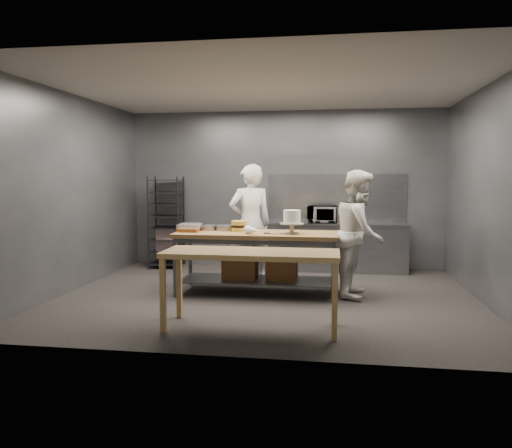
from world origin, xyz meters
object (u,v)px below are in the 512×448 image
(chef_behind, at_px, (250,223))
(layer_cake, at_px, (239,226))
(frosted_cake_stand, at_px, (292,219))
(microwave, at_px, (322,214))
(chef_right, at_px, (359,233))
(near_counter, at_px, (251,259))
(work_table, at_px, (257,255))
(speed_rack, at_px, (167,223))

(chef_behind, bearing_deg, layer_cake, 61.73)
(chef_behind, bearing_deg, frosted_cake_stand, 105.03)
(microwave, bearing_deg, chef_right, -73.09)
(frosted_cake_stand, bearing_deg, chef_right, 12.44)
(microwave, xyz_separation_m, frosted_cake_stand, (-0.39, -2.12, 0.09))
(near_counter, relative_size, frosted_cake_stand, 5.81)
(layer_cake, bearing_deg, microwave, 57.68)
(chef_right, bearing_deg, near_counter, 152.35)
(chef_behind, bearing_deg, work_table, 81.92)
(speed_rack, relative_size, chef_behind, 0.90)
(near_counter, bearing_deg, speed_rack, 121.64)
(near_counter, relative_size, speed_rack, 1.14)
(speed_rack, relative_size, chef_right, 0.95)
(chef_right, height_order, frosted_cake_stand, chef_right)
(near_counter, height_order, frosted_cake_stand, frosted_cake_stand)
(speed_rack, xyz_separation_m, chef_behind, (1.82, -1.11, 0.12))
(near_counter, bearing_deg, chef_behind, 99.57)
(microwave, height_order, frosted_cake_stand, frosted_cake_stand)
(speed_rack, xyz_separation_m, chef_right, (3.56, -1.82, 0.07))
(chef_right, bearing_deg, microwave, 24.74)
(work_table, height_order, chef_right, chef_right)
(work_table, distance_m, chef_right, 1.54)
(chef_behind, relative_size, frosted_cake_stand, 5.66)
(chef_right, distance_m, microwave, 2.00)
(chef_behind, relative_size, layer_cake, 8.06)
(work_table, bearing_deg, speed_rack, 137.10)
(chef_right, xyz_separation_m, microwave, (-0.58, 1.90, 0.13))
(layer_cake, bearing_deg, frosted_cake_stand, -14.99)
(work_table, relative_size, layer_cake, 9.92)
(frosted_cake_stand, bearing_deg, layer_cake, 165.01)
(near_counter, bearing_deg, frosted_cake_stand, 78.31)
(work_table, xyz_separation_m, chef_behind, (-0.23, 0.80, 0.40))
(near_counter, height_order, chef_behind, chef_behind)
(chef_behind, bearing_deg, near_counter, 75.18)
(speed_rack, height_order, frosted_cake_stand, speed_rack)
(frosted_cake_stand, distance_m, layer_cake, 0.85)
(near_counter, relative_size, chef_behind, 1.03)
(near_counter, xyz_separation_m, chef_right, (1.30, 1.83, 0.11))
(microwave, distance_m, frosted_cake_stand, 2.16)
(speed_rack, distance_m, chef_behind, 2.14)
(frosted_cake_stand, bearing_deg, work_table, 166.53)
(speed_rack, height_order, chef_right, chef_right)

